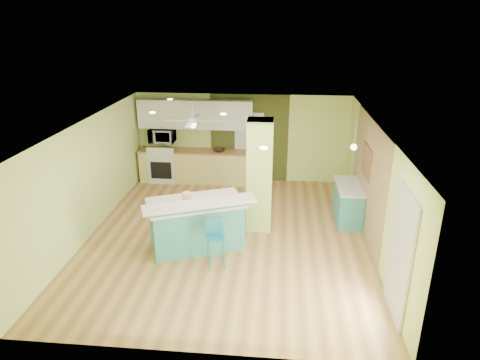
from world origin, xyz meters
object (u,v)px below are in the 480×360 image
at_px(fruit_bowl, 219,150).
at_px(canister, 187,197).
at_px(bar_stool, 215,235).
at_px(side_counter, 348,202).
at_px(peninsula, 197,223).

height_order(fruit_bowl, canister, canister).
xyz_separation_m(bar_stool, side_counter, (2.80, 2.27, -0.22)).
relative_size(fruit_bowl, canister, 1.75).
relative_size(peninsula, fruit_bowl, 6.97).
bearing_deg(peninsula, fruit_bowl, 67.76).
bearing_deg(bar_stool, fruit_bowl, 81.00).
bearing_deg(canister, bar_stool, -45.52).
bearing_deg(fruit_bowl, bar_stool, -83.09).
distance_m(peninsula, bar_stool, 0.83).
bearing_deg(fruit_bowl, canister, -92.23).
bearing_deg(bar_stool, peninsula, 110.23).
bearing_deg(canister, peninsula, -5.31).
relative_size(peninsula, canister, 12.20).
bearing_deg(side_counter, fruit_bowl, 148.01).
height_order(peninsula, side_counter, peninsula).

